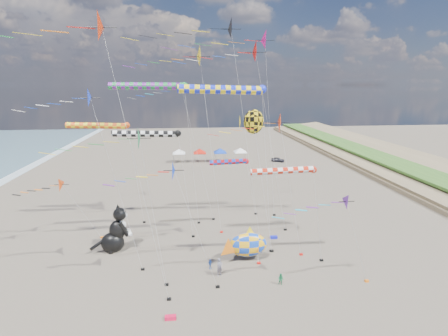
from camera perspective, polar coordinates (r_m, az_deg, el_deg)
name	(u,v)px	position (r m, az deg, el deg)	size (l,w,h in m)	color
ground	(244,324)	(30.20, 3.29, -24.05)	(260.00, 260.00, 0.00)	brown
delta_kite_0	(172,91)	(45.75, -8.42, 12.33)	(10.53, 1.89, 18.92)	#0A86CF
delta_kite_1	(328,204)	(32.58, 16.56, -5.68)	(9.45, 1.60, 9.25)	#6323A2
delta_kite_2	(252,41)	(47.47, 4.53, 19.95)	(15.11, 2.78, 25.48)	#D9107D
delta_kite_3	(279,126)	(35.68, 8.91, 6.77)	(9.45, 2.21, 15.73)	#FF2D02
delta_kite_4	(193,57)	(41.33, -5.10, 17.54)	(10.90, 2.69, 22.96)	yellow
delta_kite_5	(53,187)	(45.60, -26.16, -2.80)	(9.77, 1.87, 7.97)	#E34510
delta_kite_6	(83,101)	(34.13, -22.05, 10.04)	(10.04, 1.94, 18.25)	blue
delta_kite_7	(88,29)	(28.50, -21.27, 20.34)	(14.72, 2.46, 23.77)	red
delta_kite_8	(256,54)	(41.97, 5.18, 17.99)	(12.45, 2.66, 23.33)	#CC0600
delta_kite_9	(225,30)	(40.13, 0.14, 21.54)	(14.05, 2.47, 25.59)	black
delta_kite_10	(123,143)	(30.59, -16.10, 3.91)	(10.19, 2.30, 15.03)	#1A824B
delta_kite_11	(169,174)	(29.82, -9.02, -0.99)	(9.10, 1.96, 12.32)	#062ED0
windsock_0	(100,126)	(47.17, -19.59, 6.47)	(9.15, 0.79, 13.75)	#F54F14
windsock_1	(225,90)	(35.64, 0.16, 12.60)	(10.14, 0.92, 18.37)	#1628E1
windsock_2	(231,162)	(48.67, 1.11, 0.96)	(6.85, 0.74, 8.29)	red
windsock_3	(149,134)	(40.89, -12.19, 5.40)	(9.08, 0.75, 13.32)	black
windsock_4	(151,86)	(44.82, -11.88, 12.90)	(10.82, 0.92, 18.69)	#198D3A
windsock_5	(286,171)	(35.13, 10.08, -0.51)	(8.05, 0.68, 10.45)	red
angelfish_kite	(252,123)	(38.20, 4.57, 7.36)	(3.74, 3.02, 15.80)	yellow
cat_inflatable	(114,229)	(41.60, -17.48, -9.43)	(3.94, 1.97, 5.31)	black
fish_inflatable	(248,245)	(38.17, 3.87, -12.38)	(5.48, 2.83, 3.85)	blue
person_adult	(220,267)	(35.66, -0.73, -15.87)	(0.67, 0.44, 1.84)	slate
child_green	(281,279)	(34.81, 9.27, -17.51)	(0.56, 0.44, 1.16)	#20824B
child_blue	(210,264)	(37.04, -2.30, -15.39)	(0.62, 0.26, 1.05)	#2449A3
kite_bag_0	(245,254)	(39.76, 3.49, -13.88)	(0.90, 0.44, 0.30)	black
kite_bag_1	(170,318)	(30.81, -8.73, -22.99)	(0.90, 0.44, 0.30)	red
kite_bag_2	(274,237)	(44.08, 8.10, -11.13)	(0.90, 0.44, 0.30)	#1319C3
tent_row	(210,149)	(85.18, -2.32, 3.10)	(19.20, 4.20, 3.80)	white
parked_car	(278,160)	(86.43, 8.78, 1.35)	(1.31, 3.26, 1.11)	#26262D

